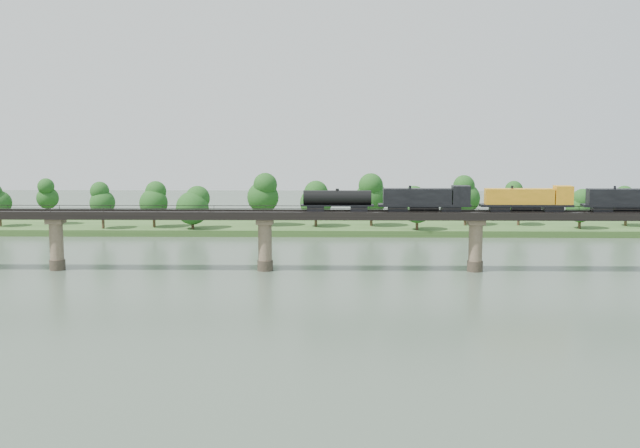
{
  "coord_description": "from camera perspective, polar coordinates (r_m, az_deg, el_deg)",
  "views": [
    {
      "loc": [
        13.18,
        -120.52,
        28.99
      ],
      "look_at": [
        10.49,
        30.0,
        9.0
      ],
      "focal_mm": 45.0,
      "sensor_mm": 36.0,
      "label": 1
    }
  ],
  "objects": [
    {
      "name": "ground",
      "position": [
        124.66,
        -5.1,
        -5.91
      ],
      "size": [
        400.0,
        400.0,
        0.0
      ],
      "primitive_type": "plane",
      "color": "#374738",
      "rests_on": "ground"
    },
    {
      "name": "bridge_superstructure",
      "position": [
        152.07,
        -3.96,
        1.05
      ],
      "size": [
        220.0,
        4.9,
        0.75
      ],
      "color": "black",
      "rests_on": "bridge"
    },
    {
      "name": "bridge",
      "position": [
        152.92,
        -3.93,
        -1.31
      ],
      "size": [
        236.0,
        30.0,
        11.5
      ],
      "color": "#473A2D",
      "rests_on": "ground"
    },
    {
      "name": "far_bank",
      "position": [
        207.86,
        -2.62,
        -0.24
      ],
      "size": [
        300.0,
        24.0,
        1.6
      ],
      "primitive_type": "cube",
      "color": "#305321",
      "rests_on": "ground"
    },
    {
      "name": "freight_train",
      "position": [
        154.21,
        12.21,
        1.74
      ],
      "size": [
        70.26,
        2.74,
        4.84
      ],
      "color": "black",
      "rests_on": "bridge"
    },
    {
      "name": "far_treeline",
      "position": [
        203.18,
        -5.03,
        1.84
      ],
      "size": [
        289.06,
        17.54,
        13.6
      ],
      "color": "#382619",
      "rests_on": "far_bank"
    }
  ]
}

